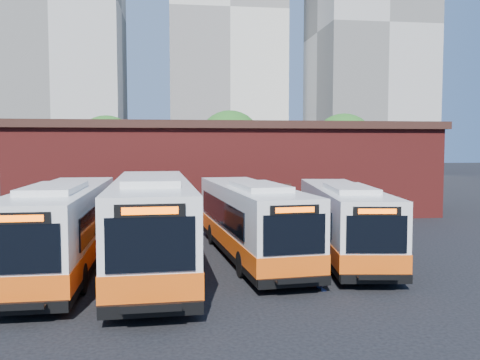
{
  "coord_description": "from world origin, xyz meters",
  "views": [
    {
      "loc": [
        -3.99,
        -17.5,
        4.89
      ],
      "look_at": [
        -0.63,
        7.09,
        3.15
      ],
      "focal_mm": 38.0,
      "sensor_mm": 36.0,
      "label": 1
    }
  ],
  "objects": [
    {
      "name": "tree_mid",
      "position": [
        2.0,
        34.0,
        5.08
      ],
      "size": [
        6.56,
        6.56,
        8.36
      ],
      "color": "#382314",
      "rests_on": "ground"
    },
    {
      "name": "tree_east",
      "position": [
        13.0,
        31.0,
        4.83
      ],
      "size": [
        6.24,
        6.24,
        7.96
      ],
      "color": "#382314",
      "rests_on": "ground"
    },
    {
      "name": "tower_center",
      "position": [
        7.0,
        86.0,
        30.34
      ],
      "size": [
        22.0,
        20.0,
        61.2
      ],
      "color": "silver",
      "rests_on": "ground"
    },
    {
      "name": "tower_right",
      "position": [
        30.0,
        68.0,
        24.34
      ],
      "size": [
        18.0,
        18.0,
        49.2
      ],
      "color": "#B5B0A6",
      "rests_on": "ground"
    },
    {
      "name": "ground",
      "position": [
        0.0,
        0.0,
        0.0
      ],
      "size": [
        220.0,
        220.0,
        0.0
      ],
      "primitive_type": "plane",
      "color": "black"
    },
    {
      "name": "bus_west",
      "position": [
        -8.14,
        2.75,
        1.56
      ],
      "size": [
        2.77,
        12.69,
        3.44
      ],
      "rotation": [
        0.0,
        0.0,
        0.01
      ],
      "color": "silver",
      "rests_on": "ground"
    },
    {
      "name": "tree_west",
      "position": [
        -10.0,
        32.0,
        4.64
      ],
      "size": [
        6.0,
        6.0,
        7.65
      ],
      "color": "#382314",
      "rests_on": "ground"
    },
    {
      "name": "bus_midwest",
      "position": [
        -4.75,
        2.52,
        1.69
      ],
      "size": [
        3.26,
        13.8,
        3.73
      ],
      "rotation": [
        0.0,
        0.0,
        0.03
      ],
      "color": "silver",
      "rests_on": "ground"
    },
    {
      "name": "transit_worker",
      "position": [
        0.99,
        -1.2,
        1.0
      ],
      "size": [
        0.63,
        0.82,
        2.01
      ],
      "primitive_type": "imported",
      "rotation": [
        0.0,
        0.0,
        1.79
      ],
      "color": "#121834",
      "rests_on": "ground"
    },
    {
      "name": "tower_left",
      "position": [
        -22.0,
        72.0,
        27.84
      ],
      "size": [
        20.0,
        18.0,
        56.2
      ],
      "color": "#B5B0A6",
      "rests_on": "ground"
    },
    {
      "name": "bus_mideast",
      "position": [
        -0.58,
        4.09,
        1.5
      ],
      "size": [
        3.57,
        12.32,
        3.31
      ],
      "rotation": [
        0.0,
        0.0,
        0.09
      ],
      "color": "silver",
      "rests_on": "ground"
    },
    {
      "name": "depot_building",
      "position": [
        0.0,
        20.0,
        3.26
      ],
      "size": [
        28.6,
        12.6,
        6.4
      ],
      "color": "maroon",
      "rests_on": "ground"
    },
    {
      "name": "bus_east",
      "position": [
        3.53,
        3.92,
        1.45
      ],
      "size": [
        3.97,
        11.88,
        3.19
      ],
      "rotation": [
        0.0,
        0.0,
        -0.14
      ],
      "color": "silver",
      "rests_on": "ground"
    }
  ]
}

